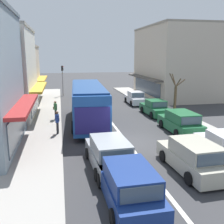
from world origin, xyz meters
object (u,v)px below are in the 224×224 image
object	(u,v)px
city_bus	(88,101)
wagon_adjacent_lane_trail	(109,154)
traffic_light_downstreet	(62,76)
wagon_queue_gap_filler	(193,157)
street_tree_right	(175,98)
parked_sedan_kerb_rear	(136,98)
parked_wagon_kerb_second	(180,122)
pedestrian_browsing_midblock	(55,109)
pedestrian_with_handbag_near	(57,121)
parked_sedan_kerb_third	(155,108)
wagon_behind_bus_near	(129,185)

from	to	relation	value
city_bus	wagon_adjacent_lane_trail	xyz separation A→B (m)	(0.06, -9.22, -1.14)
wagon_adjacent_lane_trail	traffic_light_downstreet	size ratio (longest dim) A/B	1.09
wagon_queue_gap_filler	street_tree_right	distance (m)	11.47
city_bus	wagon_queue_gap_filler	xyz separation A→B (m)	(4.00, -10.40, -1.14)
city_bus	parked_sedan_kerb_rear	size ratio (longest dim) A/B	2.61
parked_wagon_kerb_second	parked_sedan_kerb_rear	bearing A→B (deg)	90.10
traffic_light_downstreet	wagon_queue_gap_filler	bearing A→B (deg)	-77.28
street_tree_right	pedestrian_browsing_midblock	size ratio (longest dim) A/B	2.50
parked_wagon_kerb_second	traffic_light_downstreet	xyz separation A→B (m)	(-8.29, 19.53, 2.11)
traffic_light_downstreet	pedestrian_with_handbag_near	size ratio (longest dim) A/B	2.58
parked_wagon_kerb_second	parked_sedan_kerb_third	xyz separation A→B (m)	(0.18, 5.76, -0.08)
wagon_adjacent_lane_trail	pedestrian_with_handbag_near	world-z (taller)	pedestrian_with_handbag_near
pedestrian_with_handbag_near	parked_wagon_kerb_second	bearing A→B (deg)	-6.04
parked_wagon_kerb_second	pedestrian_with_handbag_near	bearing A→B (deg)	173.96
parked_sedan_kerb_rear	pedestrian_browsing_midblock	world-z (taller)	pedestrian_browsing_midblock
parked_sedan_kerb_third	parked_sedan_kerb_rear	size ratio (longest dim) A/B	1.01
parked_sedan_kerb_rear	pedestrian_browsing_midblock	distance (m)	11.18
parked_wagon_kerb_second	pedestrian_browsing_midblock	world-z (taller)	pedestrian_browsing_midblock
city_bus	parked_sedan_kerb_third	distance (m)	6.95
parked_wagon_kerb_second	street_tree_right	world-z (taller)	street_tree_right
parked_wagon_kerb_second	pedestrian_with_handbag_near	size ratio (longest dim) A/B	2.78
wagon_adjacent_lane_trail	street_tree_right	bearing A→B (deg)	50.53
wagon_behind_bus_near	street_tree_right	bearing A→B (deg)	59.02
parked_wagon_kerb_second	traffic_light_downstreet	distance (m)	21.32
city_bus	pedestrian_with_handbag_near	bearing A→B (deg)	-129.68
city_bus	pedestrian_browsing_midblock	xyz separation A→B (m)	(-2.71, 1.32, -0.81)
wagon_behind_bus_near	traffic_light_downstreet	distance (m)	28.23
parked_wagon_kerb_second	street_tree_right	bearing A→B (deg)	70.99
parked_wagon_kerb_second	wagon_adjacent_lane_trail	bearing A→B (deg)	-140.61
wagon_adjacent_lane_trail	pedestrian_with_handbag_near	xyz separation A→B (m)	(-2.59, 6.18, 0.32)
city_bus	wagon_behind_bus_near	distance (m)	12.60
city_bus	parked_wagon_kerb_second	distance (m)	7.66
street_tree_right	pedestrian_browsing_midblock	distance (m)	10.70
parked_wagon_kerb_second	pedestrian_with_handbag_near	world-z (taller)	pedestrian_with_handbag_near
pedestrian_browsing_midblock	parked_sedan_kerb_third	bearing A→B (deg)	2.72
city_bus	parked_wagon_kerb_second	xyz separation A→B (m)	(6.43, -3.99, -1.14)
city_bus	wagon_queue_gap_filler	distance (m)	11.20
parked_sedan_kerb_third	wagon_behind_bus_near	bearing A→B (deg)	-114.15
traffic_light_downstreet	pedestrian_browsing_midblock	size ratio (longest dim) A/B	2.58
city_bus	traffic_light_downstreet	size ratio (longest dim) A/B	2.61
wagon_adjacent_lane_trail	street_tree_right	size ratio (longest dim) A/B	1.12
street_tree_right	pedestrian_with_handbag_near	world-z (taller)	street_tree_right
city_bus	parked_sedan_kerb_third	world-z (taller)	city_bus
parked_sedan_kerb_third	street_tree_right	xyz separation A→B (m)	(1.31, -1.45, 1.21)
wagon_adjacent_lane_trail	pedestrian_with_handbag_near	distance (m)	6.71
wagon_behind_bus_near	parked_sedan_kerb_third	bearing A→B (deg)	65.85
parked_sedan_kerb_rear	pedestrian_with_handbag_near	distance (m)	14.03
city_bus	wagon_queue_gap_filler	world-z (taller)	city_bus
parked_sedan_kerb_rear	wagon_adjacent_lane_trail	bearing A→B (deg)	-110.50
wagon_queue_gap_filler	pedestrian_with_handbag_near	bearing A→B (deg)	131.58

